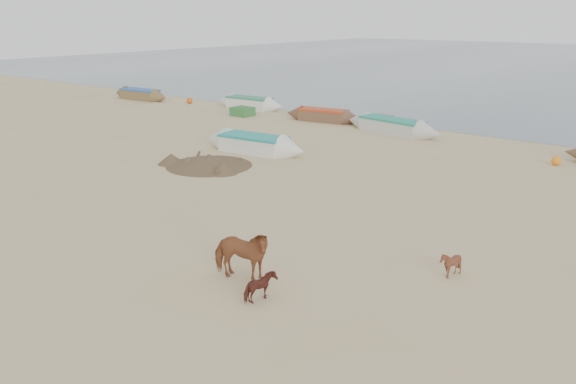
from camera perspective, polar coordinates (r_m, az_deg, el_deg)
The scene contains 8 objects.
ground at distance 16.61m, azimuth -8.59°, elevation -6.58°, with size 140.00×140.00×0.00m, color tan.
cow_adult at distance 14.85m, azimuth -4.83°, elevation -6.37°, with size 0.79×1.72×1.46m, color brown.
calf_front at distance 15.74m, azimuth 16.18°, elevation -7.03°, with size 0.60×0.68×0.75m, color #582B1C.
calf_right at distance 13.92m, azimuth -2.76°, elevation -9.70°, with size 0.73×0.62×0.73m, color #54241B.
near_canoe at distance 28.87m, azimuth -3.52°, elevation 4.92°, with size 5.96×1.46×0.87m, color silver, non-canonical shape.
debris_pile at distance 26.46m, azimuth -8.03°, elevation 3.18°, with size 4.03×4.03×0.49m, color brown.
waterline_canoes at distance 33.10m, azimuth 15.09°, elevation 5.97°, with size 61.54×4.33×0.93m.
beach_clutter at distance 31.84m, azimuth 22.92°, elevation 4.50°, with size 44.36×5.01×0.64m.
Camera 1 is at (11.17, -10.29, 6.74)m, focal length 35.00 mm.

